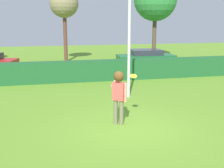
{
  "coord_description": "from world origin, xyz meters",
  "views": [
    {
      "loc": [
        -2.37,
        -8.31,
        3.41
      ],
      "look_at": [
        -0.24,
        1.35,
        1.15
      ],
      "focal_mm": 45.57,
      "sensor_mm": 36.0,
      "label": 1
    }
  ],
  "objects_px": {
    "frisbee": "(133,76)",
    "lamppost": "(130,7)",
    "maple_tree": "(64,4)",
    "parked_car_green": "(146,57)",
    "person": "(119,91)",
    "birch_tree": "(155,0)"
  },
  "relations": [
    {
      "from": "person",
      "to": "parked_car_green",
      "type": "height_order",
      "value": "person"
    },
    {
      "from": "person",
      "to": "lamppost",
      "type": "distance_m",
      "value": 4.41
    },
    {
      "from": "lamppost",
      "to": "frisbee",
      "type": "bearing_deg",
      "value": -102.77
    },
    {
      "from": "frisbee",
      "to": "parked_car_green",
      "type": "distance_m",
      "value": 11.69
    },
    {
      "from": "person",
      "to": "birch_tree",
      "type": "relative_size",
      "value": 0.26
    },
    {
      "from": "frisbee",
      "to": "birch_tree",
      "type": "relative_size",
      "value": 0.04
    },
    {
      "from": "frisbee",
      "to": "maple_tree",
      "type": "height_order",
      "value": "maple_tree"
    },
    {
      "from": "maple_tree",
      "to": "lamppost",
      "type": "bearing_deg",
      "value": -80.03
    },
    {
      "from": "person",
      "to": "birch_tree",
      "type": "bearing_deg",
      "value": 65.37
    },
    {
      "from": "person",
      "to": "parked_car_green",
      "type": "xyz_separation_m",
      "value": [
        4.8,
        11.16,
        -0.45
      ]
    },
    {
      "from": "parked_car_green",
      "to": "maple_tree",
      "type": "relative_size",
      "value": 0.74
    },
    {
      "from": "frisbee",
      "to": "birch_tree",
      "type": "height_order",
      "value": "birch_tree"
    },
    {
      "from": "maple_tree",
      "to": "parked_car_green",
      "type": "bearing_deg",
      "value": -33.56
    },
    {
      "from": "birch_tree",
      "to": "parked_car_green",
      "type": "bearing_deg",
      "value": -118.56
    },
    {
      "from": "person",
      "to": "maple_tree",
      "type": "height_order",
      "value": "maple_tree"
    },
    {
      "from": "lamppost",
      "to": "parked_car_green",
      "type": "bearing_deg",
      "value": 65.86
    },
    {
      "from": "frisbee",
      "to": "maple_tree",
      "type": "bearing_deg",
      "value": 95.47
    },
    {
      "from": "lamppost",
      "to": "maple_tree",
      "type": "distance_m",
      "value": 11.89
    },
    {
      "from": "frisbee",
      "to": "lamppost",
      "type": "bearing_deg",
      "value": 77.23
    },
    {
      "from": "parked_car_green",
      "to": "lamppost",
      "type": "bearing_deg",
      "value": -114.14
    },
    {
      "from": "parked_car_green",
      "to": "frisbee",
      "type": "bearing_deg",
      "value": -111.26
    },
    {
      "from": "lamppost",
      "to": "parked_car_green",
      "type": "relative_size",
      "value": 1.69
    }
  ]
}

